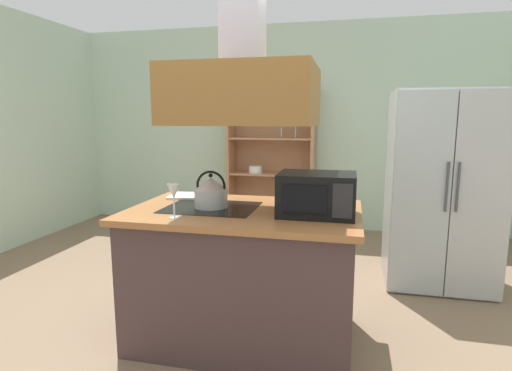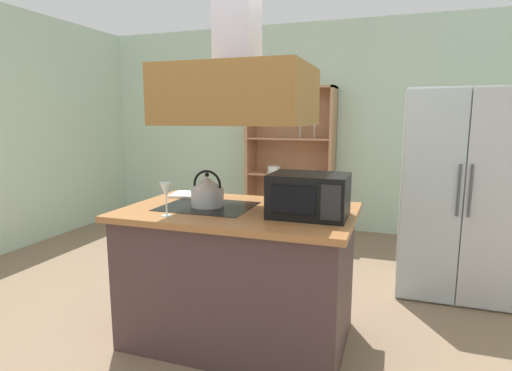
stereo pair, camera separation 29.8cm
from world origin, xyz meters
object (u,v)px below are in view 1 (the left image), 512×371
Objects in this scene: refrigerator at (441,189)px; microwave at (317,194)px; wine_glass_on_counter at (174,193)px; dish_cabinet at (272,168)px; kettle at (211,192)px; cutting_board at (192,196)px.

refrigerator is 1.71m from microwave.
microwave is at bearing 18.40° from wine_glass_on_counter.
dish_cabinet is 9.11× the size of wine_glass_on_counter.
refrigerator is at bearing 38.24° from kettle.
refrigerator is 2.45m from wine_glass_on_counter.
wine_glass_on_counter is (0.02, -3.15, 0.22)m from dish_cabinet.
wine_glass_on_counter is at bearing -109.45° from kettle.
dish_cabinet is 3.16m from wine_glass_on_counter.
microwave is (0.83, -2.88, 0.20)m from dish_cabinet.
dish_cabinet reaches higher than wine_glass_on_counter.
wine_glass_on_counter reaches higher than cutting_board.
wine_glass_on_counter is (-0.81, -0.27, 0.02)m from microwave.
refrigerator is 2.35m from dish_cabinet.
microwave is (-0.99, -1.38, 0.17)m from refrigerator.
kettle is (-1.69, -1.33, 0.14)m from refrigerator.
kettle is at bearing -87.31° from dish_cabinet.
dish_cabinet is at bearing 87.18° from cutting_board.
kettle is at bearing -141.76° from refrigerator.
refrigerator is 0.92× the size of dish_cabinet.
dish_cabinet is at bearing 140.63° from refrigerator.
refrigerator is 3.74× the size of microwave.
refrigerator reaches higher than kettle.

